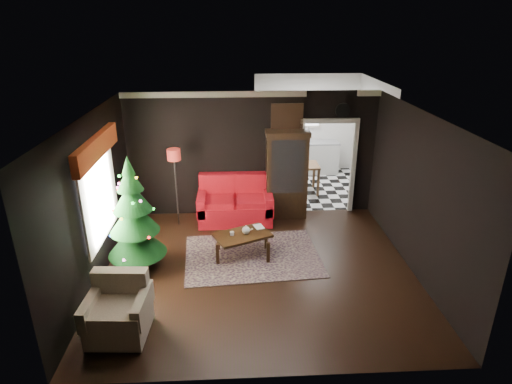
{
  "coord_description": "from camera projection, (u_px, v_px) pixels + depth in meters",
  "views": [
    {
      "loc": [
        -0.4,
        -6.6,
        4.2
      ],
      "look_at": [
        0.0,
        0.9,
        1.15
      ],
      "focal_mm": 29.94,
      "sensor_mm": 36.0,
      "label": 1
    }
  ],
  "objects": [
    {
      "name": "wall_front",
      "position": [
        272.0,
        284.0,
        4.87
      ],
      "size": [
        5.5,
        0.0,
        5.5
      ],
      "primitive_type": "plane",
      "rotation": [
        -1.57,
        0.0,
        0.0
      ],
      "color": "black",
      "rests_on": "ground"
    },
    {
      "name": "painting",
      "position": [
        287.0,
        117.0,
        9.17
      ],
      "size": [
        0.62,
        0.05,
        0.52
      ],
      "primitive_type": "cube",
      "color": "#9E6B45",
      "rests_on": "wall_back"
    },
    {
      "name": "wall_right",
      "position": [
        419.0,
        195.0,
        7.31
      ],
      "size": [
        0.0,
        5.5,
        5.5
      ],
      "primitive_type": "plane",
      "rotation": [
        1.57,
        0.0,
        -1.57
      ],
      "color": "black",
      "rests_on": "ground"
    },
    {
      "name": "curio_cabinet",
      "position": [
        286.0,
        177.0,
        9.49
      ],
      "size": [
        0.9,
        0.45,
        1.9
      ],
      "primitive_type": null,
      "color": "black",
      "rests_on": "ground"
    },
    {
      "name": "kitchen_floor",
      "position": [
        313.0,
        187.0,
        11.49
      ],
      "size": [
        3.0,
        3.0,
        0.0
      ],
      "primitive_type": "plane",
      "color": "white",
      "rests_on": "ground"
    },
    {
      "name": "doorway",
      "position": [
        327.0,
        168.0,
        9.71
      ],
      "size": [
        1.1,
        0.1,
        2.1
      ],
      "primitive_type": null,
      "color": "beige",
      "rests_on": "ground"
    },
    {
      "name": "wall_back",
      "position": [
        252.0,
        155.0,
        9.49
      ],
      "size": [
        5.5,
        0.0,
        5.5
      ],
      "primitive_type": "plane",
      "rotation": [
        1.57,
        0.0,
        0.0
      ],
      "color": "black",
      "rests_on": "ground"
    },
    {
      "name": "wall_left",
      "position": [
        93.0,
        202.0,
        7.05
      ],
      "size": [
        0.0,
        5.5,
        5.5
      ],
      "primitive_type": "plane",
      "rotation": [
        1.57,
        0.0,
        1.57
      ],
      "color": "black",
      "rests_on": "ground"
    },
    {
      "name": "kitchen_window",
      "position": [
        307.0,
        113.0,
        12.19
      ],
      "size": [
        0.7,
        0.06,
        0.7
      ],
      "primitive_type": "cube",
      "color": "white",
      "rests_on": "ground"
    },
    {
      "name": "kitchen_counter",
      "position": [
        306.0,
        158.0,
        12.43
      ],
      "size": [
        1.8,
        0.6,
        0.9
      ],
      "primitive_type": "cube",
      "color": "silver",
      "rests_on": "ground"
    },
    {
      "name": "armchair",
      "position": [
        118.0,
        308.0,
        5.95
      ],
      "size": [
        0.89,
        0.89,
        0.85
      ],
      "primitive_type": null,
      "rotation": [
        0.0,
        0.0,
        -0.06
      ],
      "color": "tan",
      "rests_on": "ground"
    },
    {
      "name": "ceiling",
      "position": [
        259.0,
        116.0,
        6.65
      ],
      "size": [
        5.5,
        5.5,
        0.0
      ],
      "primitive_type": "plane",
      "rotation": [
        3.14,
        0.0,
        0.0
      ],
      "color": "white",
      "rests_on": "ground"
    },
    {
      "name": "floor",
      "position": [
        259.0,
        270.0,
        7.71
      ],
      "size": [
        5.5,
        5.5,
        0.0
      ],
      "primitive_type": "plane",
      "color": "black",
      "rests_on": "ground"
    },
    {
      "name": "rug",
      "position": [
        252.0,
        256.0,
        8.15
      ],
      "size": [
        2.65,
        2.01,
        0.01
      ],
      "primitive_type": "cube",
      "rotation": [
        0.0,
        0.0,
        0.07
      ],
      "color": "#2C2429",
      "rests_on": "ground"
    },
    {
      "name": "cup_b",
      "position": [
        245.0,
        230.0,
        8.09
      ],
      "size": [
        0.07,
        0.07,
        0.05
      ],
      "primitive_type": "cylinder",
      "rotation": [
        0.0,
        0.0,
        0.11
      ],
      "color": "#E9EACA",
      "rests_on": "coffee_table"
    },
    {
      "name": "cup_a",
      "position": [
        232.0,
        233.0,
        7.94
      ],
      "size": [
        0.1,
        0.1,
        0.07
      ],
      "primitive_type": "cylinder",
      "rotation": [
        0.0,
        0.0,
        -0.28
      ],
      "color": "silver",
      "rests_on": "coffee_table"
    },
    {
      "name": "floor_lamp",
      "position": [
        176.0,
        189.0,
        9.1
      ],
      "size": [
        0.4,
        0.4,
        1.78
      ],
      "primitive_type": null,
      "rotation": [
        0.0,
        0.0,
        0.42
      ],
      "color": "#282525",
      "rests_on": "ground"
    },
    {
      "name": "christmas_tree",
      "position": [
        133.0,
        214.0,
        7.43
      ],
      "size": [
        1.37,
        1.37,
        1.98
      ],
      "primitive_type": null,
      "rotation": [
        0.0,
        0.0,
        0.42
      ],
      "color": "black",
      "rests_on": "ground"
    },
    {
      "name": "book",
      "position": [
        255.0,
        223.0,
        8.18
      ],
      "size": [
        0.16,
        0.07,
        0.23
      ],
      "primitive_type": "imported",
      "rotation": [
        0.0,
        0.0,
        0.31
      ],
      "color": "tan",
      "rests_on": "coffee_table"
    },
    {
      "name": "kitchen_table",
      "position": [
        304.0,
        178.0,
        11.06
      ],
      "size": [
        0.7,
        0.7,
        0.75
      ],
      "primitive_type": null,
      "color": "brown",
      "rests_on": "ground"
    },
    {
      "name": "loveseat",
      "position": [
        235.0,
        200.0,
        9.4
      ],
      "size": [
        1.7,
        0.9,
        1.0
      ],
      "primitive_type": null,
      "color": "maroon",
      "rests_on": "ground"
    },
    {
      "name": "left_window",
      "position": [
        98.0,
        194.0,
        7.21
      ],
      "size": [
        0.05,
        1.6,
        1.4
      ],
      "primitive_type": "cube",
      "color": "white",
      "rests_on": "wall_left"
    },
    {
      "name": "teapot",
      "position": [
        246.0,
        230.0,
        7.96
      ],
      "size": [
        0.19,
        0.19,
        0.16
      ],
      "primitive_type": null,
      "rotation": [
        0.0,
        0.0,
        -0.14
      ],
      "color": "silver",
      "rests_on": "coffee_table"
    },
    {
      "name": "valance",
      "position": [
        96.0,
        147.0,
        6.91
      ],
      "size": [
        0.12,
        2.1,
        0.35
      ],
      "primitive_type": "cube",
      "color": "#9E3617",
      "rests_on": "wall_left"
    },
    {
      "name": "coffee_table",
      "position": [
        243.0,
        245.0,
        8.07
      ],
      "size": [
        1.17,
        0.97,
        0.45
      ],
      "primitive_type": null,
      "rotation": [
        0.0,
        0.0,
        0.43
      ],
      "color": "black",
      "rests_on": "rug"
    },
    {
      "name": "wall_clock",
      "position": [
        343.0,
        110.0,
        9.17
      ],
      "size": [
        0.32,
        0.32,
        0.06
      ],
      "primitive_type": "cylinder",
      "color": "white",
      "rests_on": "wall_back"
    }
  ]
}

